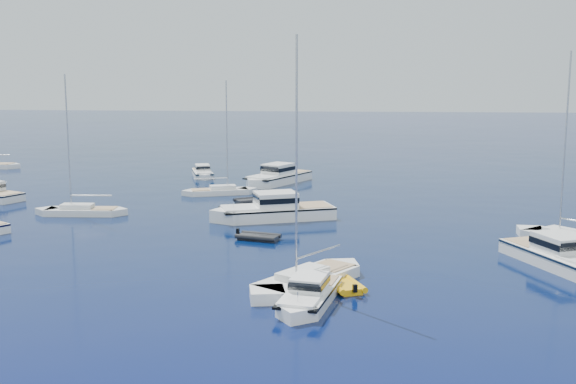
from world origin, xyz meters
name	(u,v)px	position (x,y,z in m)	size (l,w,h in m)	color
ground	(253,306)	(0.00, 0.00, 0.00)	(400.00, 400.00, 0.00)	#070E47
motor_cruiser_near	(309,304)	(3.02, 0.59, 0.00)	(2.39, 7.82, 2.05)	white
motor_cruiser_right	(560,267)	(19.17, 9.82, 0.00)	(3.18, 10.39, 2.73)	silver
motor_cruiser_centre	(273,219)	(-1.53, 23.44, 0.00)	(3.60, 11.76, 3.09)	white
motor_cruiser_distant	(277,183)	(-3.38, 43.89, 0.00)	(3.42, 11.16, 2.93)	white
motor_cruiser_horizon	(203,177)	(-13.13, 48.50, 0.00)	(2.23, 7.28, 1.91)	white
sailboat_fore	(307,286)	(2.71, 4.01, 0.00)	(2.72, 10.48, 15.41)	white
sailboat_mid_r	(571,244)	(21.77, 16.27, 0.00)	(2.63, 10.10, 14.84)	silver
sailboat_mid_l	(82,215)	(-19.08, 23.87, 0.00)	(2.31, 8.90, 13.08)	silver
sailboat_centre	(220,194)	(-8.61, 35.82, 0.00)	(2.19, 8.42, 12.37)	silver
tender_yellow	(343,288)	(4.85, 3.84, 0.00)	(2.09, 3.83, 0.95)	#EEA90E
tender_grey_near	(258,240)	(-1.81, 15.65, 0.00)	(1.92, 3.47, 0.95)	black
tender_grey_far	(255,202)	(-4.24, 31.41, 0.00)	(2.25, 4.21, 0.95)	black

